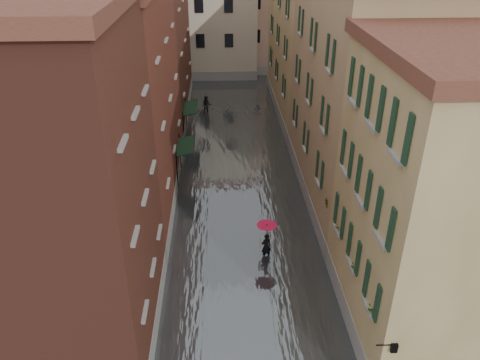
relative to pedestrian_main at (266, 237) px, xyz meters
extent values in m
plane|color=#5D5D5F|center=(-1.04, -2.64, -1.35)|extent=(120.00, 120.00, 0.00)
cube|color=#484D50|center=(-1.04, 10.36, -1.25)|extent=(10.00, 60.00, 0.20)
cube|color=brown|center=(-8.04, -4.64, 5.15)|extent=(6.00, 8.00, 13.00)
cube|color=maroon|center=(-8.04, 6.36, 4.90)|extent=(6.00, 14.00, 12.50)
cube|color=brown|center=(-8.04, 21.36, 5.65)|extent=(6.00, 16.00, 14.00)
cube|color=#93824C|center=(5.96, -4.64, 4.40)|extent=(6.00, 8.00, 11.50)
cube|color=tan|center=(5.96, 6.36, 5.15)|extent=(6.00, 14.00, 13.00)
cube|color=#93824C|center=(5.96, 21.36, 4.40)|extent=(6.00, 16.00, 11.50)
cube|color=beige|center=(-4.04, 35.36, 5.15)|extent=(12.00, 9.00, 13.00)
cube|color=tan|center=(4.96, 37.36, 4.65)|extent=(10.00, 9.00, 12.00)
cube|color=black|center=(-4.49, 8.65, 1.20)|extent=(1.09, 2.87, 0.31)
cylinder|color=black|center=(-4.99, 7.22, 0.05)|extent=(0.06, 0.06, 2.80)
cylinder|color=black|center=(-4.99, 10.09, 0.05)|extent=(0.06, 0.06, 2.80)
cube|color=black|center=(-4.49, 15.91, 1.20)|extent=(1.09, 3.31, 0.31)
cylinder|color=black|center=(-4.99, 14.26, 0.05)|extent=(0.06, 0.06, 2.80)
cylinder|color=black|center=(-4.99, 17.56, 0.05)|extent=(0.06, 0.06, 2.80)
cylinder|color=black|center=(3.01, -8.64, 1.75)|extent=(0.60, 0.05, 0.05)
cube|color=black|center=(3.31, -8.64, 1.65)|extent=(0.22, 0.22, 0.35)
cube|color=beige|center=(3.31, -8.64, 1.65)|extent=(0.14, 0.14, 0.24)
cube|color=#9D6333|center=(3.08, -7.23, 1.80)|extent=(0.22, 0.85, 0.18)
imported|color=#265926|center=(3.08, -7.23, 2.22)|extent=(0.59, 0.51, 0.66)
cube|color=#9D6333|center=(3.08, -4.89, 1.80)|extent=(0.22, 0.85, 0.18)
imported|color=#265926|center=(3.08, -4.89, 2.22)|extent=(0.59, 0.51, 0.66)
cube|color=#9D6333|center=(3.08, -2.16, 1.80)|extent=(0.22, 0.85, 0.18)
imported|color=#265926|center=(3.08, -2.16, 2.22)|extent=(0.59, 0.51, 0.66)
cube|color=#9D6333|center=(3.08, 0.14, 1.80)|extent=(0.22, 0.85, 0.18)
imported|color=#265926|center=(3.08, 0.14, 2.22)|extent=(0.59, 0.51, 0.66)
imported|color=black|center=(0.00, 0.00, -0.60)|extent=(0.64, 0.53, 1.49)
cube|color=#BEAE9D|center=(-0.28, 0.05, -0.40)|extent=(0.08, 0.30, 0.38)
cylinder|color=black|center=(0.00, 0.00, 0.00)|extent=(0.02, 0.02, 1.00)
cone|color=red|center=(0.00, 0.00, 0.57)|extent=(1.05, 1.05, 0.28)
imported|color=black|center=(-3.33, 20.85, -0.42)|extent=(0.96, 0.78, 1.85)
camera|label=1|loc=(-2.25, -19.22, 13.83)|focal=35.00mm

